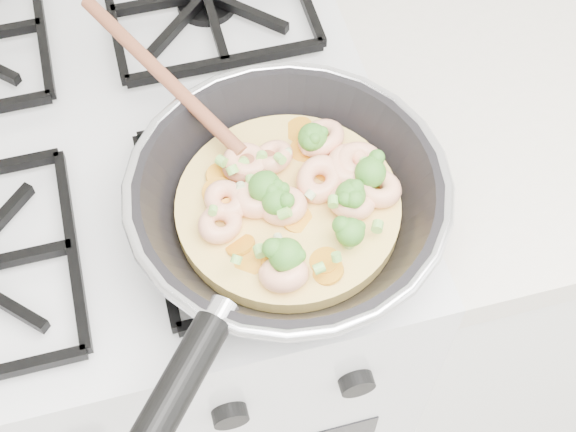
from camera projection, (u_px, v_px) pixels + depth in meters
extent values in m
cube|color=silver|center=(155.00, 313.00, 1.24)|extent=(0.60, 0.60, 0.90)
cube|color=black|center=(95.00, 121.00, 0.85)|extent=(0.56, 0.56, 0.02)
torus|color=silver|center=(288.00, 188.00, 0.73)|extent=(0.30, 0.30, 0.01)
cylinder|color=black|center=(164.00, 411.00, 0.62)|extent=(0.13, 0.15, 0.03)
cylinder|color=#F9D46C|center=(288.00, 208.00, 0.76)|extent=(0.21, 0.21, 0.02)
ellipsoid|color=#965236|center=(251.00, 165.00, 0.76)|extent=(0.06, 0.07, 0.02)
cylinder|color=#965236|center=(162.00, 74.00, 0.79)|extent=(0.13, 0.21, 0.05)
torus|color=#FFBF96|center=(283.00, 206.00, 0.74)|extent=(0.06, 0.06, 0.02)
torus|color=#FFBF96|center=(377.00, 188.00, 0.75)|extent=(0.07, 0.07, 0.02)
torus|color=#FFBF96|center=(348.00, 166.00, 0.76)|extent=(0.07, 0.07, 0.03)
torus|color=#FFBF96|center=(284.00, 273.00, 0.70)|extent=(0.06, 0.06, 0.03)
torus|color=#FFBF96|center=(351.00, 203.00, 0.74)|extent=(0.06, 0.06, 0.02)
torus|color=#FFBF96|center=(220.00, 224.00, 0.73)|extent=(0.06, 0.06, 0.02)
torus|color=#FFBF96|center=(358.00, 163.00, 0.76)|extent=(0.05, 0.05, 0.03)
torus|color=#FFBF96|center=(256.00, 199.00, 0.74)|extent=(0.05, 0.05, 0.02)
torus|color=#FFBF96|center=(279.00, 203.00, 0.74)|extent=(0.06, 0.06, 0.03)
torus|color=#FFBF96|center=(246.00, 162.00, 0.76)|extent=(0.06, 0.07, 0.02)
torus|color=#FFBF96|center=(320.00, 179.00, 0.75)|extent=(0.07, 0.07, 0.02)
torus|color=#FFBF96|center=(321.00, 138.00, 0.78)|extent=(0.07, 0.07, 0.03)
torus|color=#FFBF96|center=(273.00, 157.00, 0.77)|extent=(0.06, 0.06, 0.03)
torus|color=#FFBF96|center=(226.00, 200.00, 0.74)|extent=(0.06, 0.06, 0.02)
ellipsoid|color=#49902F|center=(350.00, 195.00, 0.73)|extent=(0.04, 0.04, 0.03)
ellipsoid|color=#49902F|center=(265.00, 187.00, 0.74)|extent=(0.04, 0.04, 0.03)
ellipsoid|color=#49902F|center=(276.00, 202.00, 0.73)|extent=(0.03, 0.03, 0.03)
ellipsoid|color=#49902F|center=(370.00, 173.00, 0.74)|extent=(0.04, 0.04, 0.03)
ellipsoid|color=#49902F|center=(286.00, 255.00, 0.70)|extent=(0.04, 0.04, 0.03)
ellipsoid|color=#49902F|center=(313.00, 138.00, 0.77)|extent=(0.04, 0.04, 0.03)
ellipsoid|color=#49902F|center=(350.00, 232.00, 0.71)|extent=(0.03, 0.03, 0.03)
cylinder|color=orange|center=(339.00, 194.00, 0.75)|extent=(0.03, 0.03, 0.00)
cylinder|color=orange|center=(230.00, 212.00, 0.74)|extent=(0.04, 0.04, 0.01)
cylinder|color=orange|center=(325.00, 261.00, 0.72)|extent=(0.03, 0.03, 0.01)
cylinder|color=orange|center=(240.00, 245.00, 0.72)|extent=(0.04, 0.04, 0.01)
cylinder|color=orange|center=(246.00, 180.00, 0.76)|extent=(0.03, 0.03, 0.00)
cylinder|color=orange|center=(251.00, 203.00, 0.75)|extent=(0.04, 0.04, 0.01)
cylinder|color=orange|center=(328.00, 271.00, 0.71)|extent=(0.04, 0.04, 0.00)
cylinder|color=orange|center=(303.00, 150.00, 0.78)|extent=(0.03, 0.03, 0.01)
cylinder|color=orange|center=(267.00, 191.00, 0.76)|extent=(0.03, 0.03, 0.01)
cylinder|color=orange|center=(327.00, 171.00, 0.77)|extent=(0.03, 0.03, 0.01)
cylinder|color=orange|center=(299.00, 129.00, 0.79)|extent=(0.04, 0.04, 0.01)
cylinder|color=orange|center=(218.00, 193.00, 0.75)|extent=(0.04, 0.04, 0.01)
cylinder|color=orange|center=(277.00, 265.00, 0.71)|extent=(0.04, 0.04, 0.01)
cylinder|color=orange|center=(297.00, 218.00, 0.74)|extent=(0.04, 0.04, 0.01)
cylinder|color=orange|center=(249.00, 261.00, 0.72)|extent=(0.03, 0.03, 0.01)
cylinder|color=orange|center=(219.00, 176.00, 0.76)|extent=(0.03, 0.03, 0.01)
cylinder|color=#85CC51|center=(236.00, 259.00, 0.69)|extent=(0.01, 0.01, 0.01)
cylinder|color=#85CC51|center=(262.00, 157.00, 0.76)|extent=(0.01, 0.01, 0.01)
cylinder|color=#85CC51|center=(244.00, 162.00, 0.76)|extent=(0.01, 0.01, 0.01)
cylinder|color=beige|center=(288.00, 151.00, 0.76)|extent=(0.01, 0.01, 0.01)
cylinder|color=#85CC51|center=(213.00, 210.00, 0.72)|extent=(0.01, 0.01, 0.01)
cylinder|color=#85CC51|center=(334.00, 141.00, 0.77)|extent=(0.01, 0.01, 0.01)
cylinder|color=beige|center=(241.00, 187.00, 0.74)|extent=(0.01, 0.01, 0.01)
cylinder|color=#85CC51|center=(336.00, 257.00, 0.69)|extent=(0.01, 0.01, 0.01)
cylinder|color=beige|center=(279.00, 239.00, 0.71)|extent=(0.01, 0.01, 0.01)
cylinder|color=#85CC51|center=(222.00, 161.00, 0.75)|extent=(0.01, 0.01, 0.01)
cylinder|color=#85CC51|center=(319.00, 268.00, 0.69)|extent=(0.01, 0.01, 0.01)
cylinder|color=#85CC51|center=(365.00, 163.00, 0.75)|extent=(0.01, 0.01, 0.01)
cylinder|color=#85CC51|center=(280.00, 159.00, 0.75)|extent=(0.01, 0.01, 0.01)
cylinder|color=#85CC51|center=(346.00, 229.00, 0.71)|extent=(0.01, 0.01, 0.01)
cylinder|color=#85CC51|center=(377.00, 226.00, 0.72)|extent=(0.01, 0.01, 0.01)
cylinder|color=#85CC51|center=(285.00, 213.00, 0.72)|extent=(0.01, 0.01, 0.01)
cylinder|color=#85CC51|center=(333.00, 202.00, 0.72)|extent=(0.01, 0.01, 0.01)
cylinder|color=#85CC51|center=(251.00, 181.00, 0.74)|extent=(0.01, 0.01, 0.01)
cylinder|color=beige|center=(310.00, 195.00, 0.74)|extent=(0.01, 0.01, 0.01)
cylinder|color=#85CC51|center=(232.00, 170.00, 0.74)|extent=(0.01, 0.01, 0.01)
cylinder|color=#85CC51|center=(260.00, 251.00, 0.70)|extent=(0.01, 0.01, 0.01)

